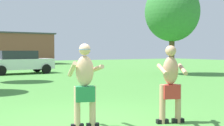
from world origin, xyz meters
name	(u,v)px	position (x,y,z in m)	size (l,w,h in m)	color
ground_plane	(86,124)	(0.00, 0.00, 0.00)	(80.00, 80.00, 0.00)	#4C8E3D
player_with_cap	(85,81)	(-0.17, -0.28, 0.95)	(0.61, 0.73, 1.73)	black
player_in_red	(171,82)	(1.60, -0.87, 0.89)	(0.79, 0.70, 1.69)	black
car_white_mid_lot	(20,62)	(2.23, 14.97, 0.82)	(4.40, 2.23, 1.58)	white
tree_left_field	(172,12)	(10.71, 9.11, 4.11)	(3.58, 3.58, 6.07)	brown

